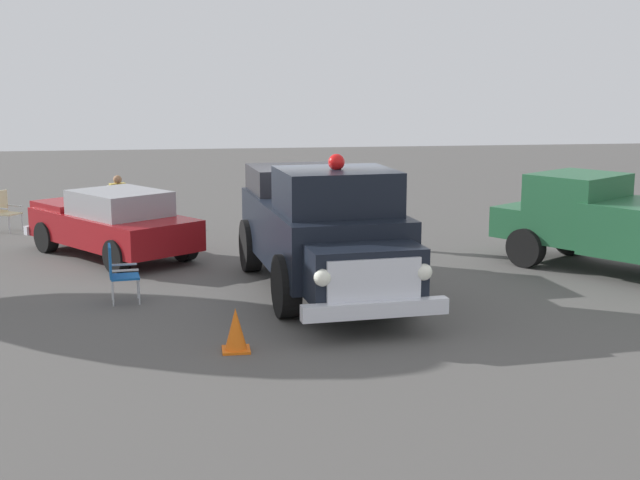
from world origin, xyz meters
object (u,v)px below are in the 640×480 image
(spectator_seated, at_px, (119,198))
(lawn_chair_spare, at_px, (118,269))
(vintage_fire_truck, at_px, (323,227))
(lawn_chair_near_truck, at_px, (118,202))
(lawn_chair_by_car, at_px, (4,208))
(traffic_cone, at_px, (236,330))
(spectator_standing, at_px, (387,206))
(classic_hot_rod, at_px, (112,222))
(parked_pickup, at_px, (616,223))

(spectator_seated, bearing_deg, lawn_chair_spare, 4.07)
(vintage_fire_truck, distance_m, spectator_seated, 8.87)
(lawn_chair_near_truck, xyz_separation_m, lawn_chair_by_car, (0.71, -2.72, 0.00))
(spectator_seated, xyz_separation_m, traffic_cone, (11.08, 2.44, -0.39))
(vintage_fire_truck, xyz_separation_m, spectator_standing, (-3.68, 2.01, -0.23))
(lawn_chair_by_car, relative_size, spectator_standing, 0.61)
(classic_hot_rod, bearing_deg, traffic_cone, 18.04)
(vintage_fire_truck, relative_size, spectator_seated, 4.75)
(spectator_seated, height_order, spectator_standing, spectator_standing)
(lawn_chair_by_car, distance_m, spectator_standing, 9.65)
(parked_pickup, height_order, spectator_standing, parked_pickup)
(spectator_seated, height_order, traffic_cone, spectator_seated)
(lawn_chair_spare, distance_m, traffic_cone, 3.54)
(lawn_chair_by_car, xyz_separation_m, spectator_seated, (-0.59, 2.76, 0.11))
(lawn_chair_spare, xyz_separation_m, spectator_seated, (-8.09, -0.58, 0.11))
(parked_pickup, relative_size, lawn_chair_spare, 4.87)
(spectator_seated, distance_m, traffic_cone, 11.36)
(lawn_chair_near_truck, distance_m, spectator_standing, 7.57)
(vintage_fire_truck, distance_m, spectator_standing, 4.20)
(classic_hot_rod, relative_size, spectator_standing, 2.75)
(classic_hot_rod, height_order, traffic_cone, classic_hot_rod)
(lawn_chair_by_car, bearing_deg, traffic_cone, 26.40)
(lawn_chair_by_car, distance_m, lawn_chair_spare, 8.21)
(spectator_standing, xyz_separation_m, traffic_cone, (6.96, -3.76, -0.66))
(lawn_chair_by_car, height_order, spectator_seated, spectator_seated)
(lawn_chair_spare, relative_size, spectator_seated, 0.79)
(vintage_fire_truck, bearing_deg, spectator_seated, -151.70)
(spectator_standing, bearing_deg, lawn_chair_near_truck, -124.15)
(parked_pickup, bearing_deg, lawn_chair_by_car, -116.67)
(parked_pickup, height_order, spectator_seated, parked_pickup)
(classic_hot_rod, xyz_separation_m, parked_pickup, (3.04, 10.02, 0.24))
(classic_hot_rod, xyz_separation_m, traffic_cone, (7.03, 2.29, -0.44))
(lawn_chair_by_car, bearing_deg, classic_hot_rod, 40.13)
(traffic_cone, bearing_deg, classic_hot_rod, -161.96)
(classic_hot_rod, relative_size, parked_pickup, 0.93)
(spectator_standing, relative_size, traffic_cone, 2.64)
(spectator_standing, bearing_deg, spectator_seated, -123.56)
(spectator_seated, bearing_deg, parked_pickup, 55.14)
(lawn_chair_near_truck, height_order, spectator_standing, spectator_standing)
(vintage_fire_truck, distance_m, lawn_chair_spare, 3.69)
(vintage_fire_truck, relative_size, spectator_standing, 3.66)
(vintage_fire_truck, bearing_deg, spectator_standing, 151.40)
(vintage_fire_truck, relative_size, parked_pickup, 1.24)
(parked_pickup, xyz_separation_m, traffic_cone, (3.99, -7.73, -0.68))
(lawn_chair_near_truck, xyz_separation_m, spectator_standing, (4.24, 6.25, 0.37))
(parked_pickup, bearing_deg, spectator_seated, -124.86)
(classic_hot_rod, xyz_separation_m, lawn_chair_by_car, (-3.46, -2.92, -0.16))
(parked_pickup, height_order, lawn_chair_by_car, parked_pickup)
(classic_hot_rod, height_order, spectator_seated, classic_hot_rod)
(lawn_chair_spare, bearing_deg, lawn_chair_by_car, -156.01)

